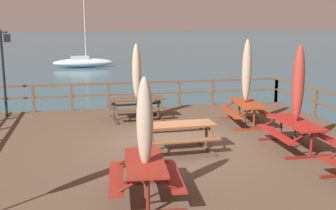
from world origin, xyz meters
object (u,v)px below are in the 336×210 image
object	(u,v)px
picnic_table_mid_centre	(295,129)
patio_umbrella_tall_front	(137,71)
patio_umbrella_tall_back_right	(247,71)
lamp_post_hooked	(5,60)
picnic_table_back_left	(136,104)
picnic_table_front_right	(145,171)
patio_umbrella_short_front	(298,83)
picnic_table_mid_left	(178,131)
sailboat_distant	(83,62)
picnic_table_front_left	(246,108)
patio_umbrella_tall_mid_left	(145,123)

from	to	relation	value
picnic_table_mid_centre	patio_umbrella_tall_front	distance (m)	6.02
patio_umbrella_tall_back_right	lamp_post_hooked	distance (m)	8.66
picnic_table_back_left	picnic_table_front_right	size ratio (longest dim) A/B	1.11
picnic_table_back_left	patio_umbrella_short_front	distance (m)	6.01
picnic_table_back_left	patio_umbrella_tall_back_right	world-z (taller)	patio_umbrella_tall_back_right
picnic_table_front_right	picnic_table_mid_left	bearing A→B (deg)	64.51
picnic_table_front_right	patio_umbrella_short_front	distance (m)	5.32
lamp_post_hooked	picnic_table_back_left	bearing A→B (deg)	-15.42
picnic_table_mid_left	sailboat_distant	bearing A→B (deg)	94.28
picnic_table_front_left	patio_umbrella_tall_back_right	xyz separation A→B (m)	(-0.03, 0.03, 1.29)
sailboat_distant	picnic_table_mid_left	bearing A→B (deg)	-85.72
picnic_table_mid_left	patio_umbrella_tall_back_right	size ratio (longest dim) A/B	0.70
patio_umbrella_tall_front	picnic_table_front_left	bearing A→B (deg)	-24.21
picnic_table_back_left	picnic_table_front_right	world-z (taller)	same
patio_umbrella_tall_front	lamp_post_hooked	bearing A→B (deg)	165.20
picnic_table_mid_centre	patio_umbrella_short_front	distance (m)	1.26
patio_umbrella_tall_back_right	patio_umbrella_short_front	xyz separation A→B (m)	(0.26, -2.93, -0.03)
picnic_table_front_left	patio_umbrella_tall_mid_left	xyz separation A→B (m)	(-4.36, -5.38, 0.99)
patio_umbrella_tall_back_right	sailboat_distant	world-z (taller)	sailboat_distant
picnic_table_mid_left	picnic_table_front_left	bearing A→B (deg)	39.61
picnic_table_mid_left	picnic_table_mid_centre	size ratio (longest dim) A/B	0.95
patio_umbrella_short_front	lamp_post_hooked	bearing A→B (deg)	145.83
picnic_table_mid_centre	lamp_post_hooked	distance (m)	10.33
picnic_table_back_left	lamp_post_hooked	distance (m)	5.04
picnic_table_front_right	patio_umbrella_tall_front	distance (m)	7.06
picnic_table_back_left	sailboat_distant	world-z (taller)	sailboat_distant
picnic_table_front_right	patio_umbrella_tall_mid_left	distance (m)	1.00
picnic_table_mid_left	lamp_post_hooked	size ratio (longest dim) A/B	0.63
picnic_table_front_right	picnic_table_back_left	bearing A→B (deg)	83.78
picnic_table_mid_centre	patio_umbrella_short_front	world-z (taller)	patio_umbrella_short_front
picnic_table_back_left	picnic_table_front_left	xyz separation A→B (m)	(3.60, -1.56, 0.00)
picnic_table_front_left	patio_umbrella_tall_front	xyz separation A→B (m)	(-3.58, 1.61, 1.18)
patio_umbrella_tall_mid_left	picnic_table_back_left	bearing A→B (deg)	83.82
patio_umbrella_tall_front	patio_umbrella_tall_mid_left	size ratio (longest dim) A/B	1.12
picnic_table_back_left	patio_umbrella_tall_mid_left	world-z (taller)	patio_umbrella_tall_mid_left
picnic_table_front_left	patio_umbrella_tall_mid_left	size ratio (longest dim) A/B	0.89
sailboat_distant	picnic_table_back_left	bearing A→B (deg)	-86.31
picnic_table_back_left	picnic_table_front_right	bearing A→B (deg)	-96.22
picnic_table_back_left	sailboat_distant	bearing A→B (deg)	93.69
picnic_table_front_left	picnic_table_front_right	bearing A→B (deg)	-129.37
sailboat_distant	patio_umbrella_tall_front	bearing A→B (deg)	-86.25
picnic_table_front_right	patio_umbrella_tall_front	xyz separation A→B (m)	(0.78, 6.91, 1.18)
patio_umbrella_tall_mid_left	lamp_post_hooked	size ratio (longest dim) A/B	0.76
patio_umbrella_tall_mid_left	lamp_post_hooked	bearing A→B (deg)	115.20
picnic_table_back_left	picnic_table_mid_left	distance (m)	4.10
picnic_table_back_left	patio_umbrella_short_front	bearing A→B (deg)	-49.35
picnic_table_mid_left	patio_umbrella_tall_mid_left	xyz separation A→B (m)	(-1.34, -2.89, 0.99)
patio_umbrella_tall_back_right	patio_umbrella_tall_mid_left	bearing A→B (deg)	-128.62
picnic_table_mid_left	picnic_table_front_right	distance (m)	3.12
picnic_table_mid_left	picnic_table_mid_centre	distance (m)	3.26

